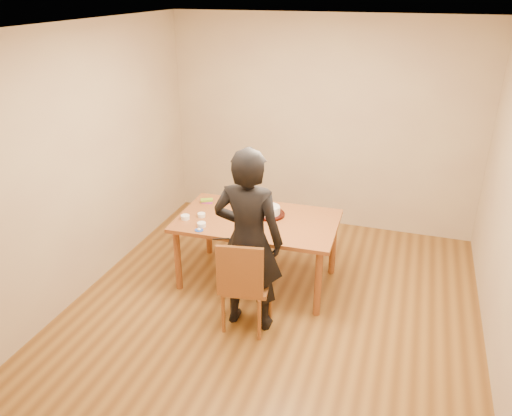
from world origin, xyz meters
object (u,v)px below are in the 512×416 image
(dining_table, at_px, (257,221))
(cake, at_px, (270,210))
(dining_chair, at_px, (247,285))
(person, at_px, (248,241))
(cake_plate, at_px, (270,214))

(dining_table, relative_size, cake, 7.48)
(cake, bearing_deg, dining_chair, -86.47)
(cake, xyz_separation_m, person, (0.06, -0.86, 0.08))
(cake, distance_m, person, 0.86)
(dining_table, bearing_deg, dining_chair, -80.81)
(cake, bearing_deg, person, -86.29)
(dining_chair, bearing_deg, cake, 83.86)
(person, bearing_deg, cake_plate, -87.29)
(person, bearing_deg, cake, -87.29)
(dining_chair, height_order, cake, cake)
(cake_plate, relative_size, cake, 1.46)
(dining_table, height_order, cake, cake)
(dining_chair, bearing_deg, cake_plate, 83.86)
(dining_chair, height_order, person, person)
(dining_table, relative_size, person, 0.94)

